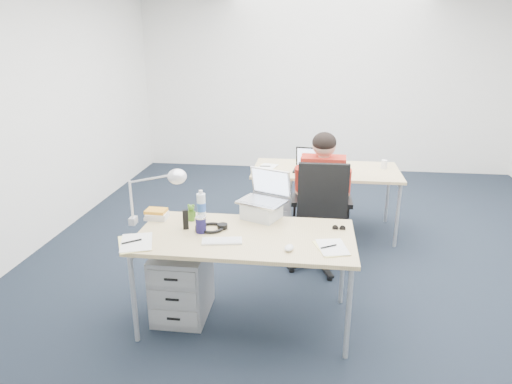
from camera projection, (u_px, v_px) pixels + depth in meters
The scene contains 24 objects.
floor at pixel (326, 264), 4.48m from camera, with size 7.00×7.00×0.00m, color black.
room at pixel (336, 86), 3.93m from camera, with size 6.02×7.02×2.80m.
desk_near at pixel (245, 241), 3.37m from camera, with size 1.60×0.80×0.73m.
desk_far at pixel (326, 173), 5.05m from camera, with size 1.60×0.80×0.73m.
office_chair at pixel (320, 237), 4.34m from camera, with size 0.69×0.69×1.08m.
seated_person at pixel (322, 197), 4.40m from camera, with size 0.42×0.72×1.30m.
drawer_pedestal_near at pixel (182, 283), 3.59m from camera, with size 0.40×0.50×0.55m, color #939598.
drawer_pedestal_far at pixel (273, 209), 5.14m from camera, with size 0.40×0.50×0.55m, color #939598.
silver_laptop at pixel (262, 196), 3.61m from camera, with size 0.35×0.28×0.38m, color silver, non-canonical shape.
wireless_keyboard at pixel (222, 241), 3.23m from camera, with size 0.28×0.12×0.01m, color white.
computer_mouse at pixel (289, 248), 3.10m from camera, with size 0.06×0.10×0.03m, color white.
headphones at pixel (211, 227), 3.44m from camera, with size 0.25×0.19×0.04m, color black, non-canonical shape.
can_koozie at pixel (201, 224), 3.38m from camera, with size 0.08×0.08×0.13m, color #1A1542.
water_bottle at pixel (201, 204), 3.64m from camera, with size 0.07×0.07×0.23m, color silver.
bear_figurine at pixel (191, 212), 3.60m from camera, with size 0.07×0.06×0.14m, color #2E691C, non-canonical shape.
book_stack at pixel (157, 214), 3.64m from camera, with size 0.17×0.13×0.08m, color silver.
cordless_phone at pixel (186, 220), 3.43m from camera, with size 0.04×0.03×0.15m, color black.
papers_left at pixel (135, 243), 3.21m from camera, with size 0.21×0.30×0.01m, color #FAF191.
papers_right at pixel (331, 248), 3.13m from camera, with size 0.19×0.27×0.01m, color #FAF191.
sunglasses at pixel (339, 228), 3.44m from camera, with size 0.10×0.05×0.02m, color black, non-canonical shape.
desk_lamp at pixel (149, 196), 3.45m from camera, with size 0.42×0.15×0.48m, color silver, non-canonical shape.
dark_laptop at pixel (311, 160), 4.92m from camera, with size 0.35×0.34×0.26m, color black, non-canonical shape.
far_cup at pixel (384, 164), 5.05m from camera, with size 0.07×0.07×0.10m, color white.
far_papers at pixel (267, 167), 5.11m from camera, with size 0.18×0.26×0.01m, color white.
Camera 1 is at (-0.18, -4.07, 2.10)m, focal length 32.00 mm.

